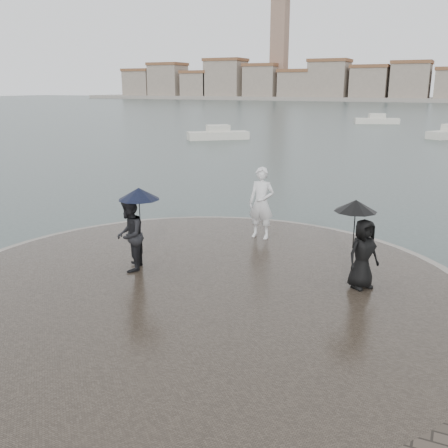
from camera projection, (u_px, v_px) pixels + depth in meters
The scene contains 8 objects.
ground at pixel (100, 377), 8.33m from camera, with size 400.00×400.00×0.00m, color #2B3835.
kerb_ring at pixel (199, 292), 11.32m from camera, with size 12.50×12.50×0.32m, color gray.
quay_tip at pixel (199, 292), 11.32m from camera, with size 11.90×11.90×0.36m, color #2D261E.
statue at pixel (261, 203), 14.48m from camera, with size 0.76×0.50×2.09m, color silver.
visitor_left at pixel (132, 227), 11.86m from camera, with size 1.22×1.12×2.04m.
visitor_right at pixel (361, 241), 10.87m from camera, with size 1.15×1.02×1.95m.
far_skyline at pixel (431, 83), 149.00m from camera, with size 260.00×20.00×37.00m.
boats at pixel (426, 132), 48.35m from camera, with size 42.69×30.24×1.50m.
Camera 1 is at (5.06, -5.71, 4.69)m, focal length 40.00 mm.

